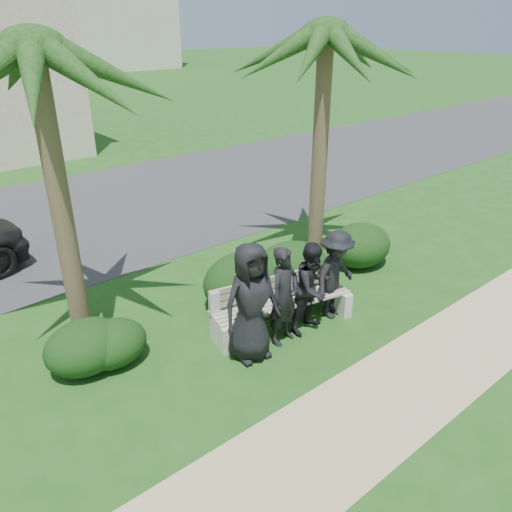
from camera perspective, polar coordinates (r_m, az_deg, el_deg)
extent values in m
plane|color=#1B4B15|center=(8.17, 3.02, -10.59)|extent=(160.00, 160.00, 0.00)
cube|color=tan|center=(7.25, 13.10, -16.76)|extent=(30.00, 1.60, 0.01)
cube|color=#2D2D30|center=(14.41, -19.07, 4.48)|extent=(160.00, 8.00, 0.01)
cube|color=gray|center=(8.45, 3.19, -5.48)|extent=(2.55, 1.10, 0.04)
cube|color=gray|center=(8.48, 2.09, -3.32)|extent=(2.43, 0.59, 0.29)
cube|color=beige|center=(7.95, -3.09, -9.68)|extent=(0.29, 0.59, 0.45)
cube|color=beige|center=(9.29, 8.42, -4.35)|extent=(0.29, 0.59, 0.45)
imported|color=black|center=(7.50, -0.58, -5.34)|extent=(1.00, 0.71, 1.92)
imported|color=black|center=(7.94, 3.23, -4.58)|extent=(0.67, 0.50, 1.67)
imported|color=black|center=(8.31, 6.50, -3.59)|extent=(0.83, 0.69, 1.58)
imported|color=black|center=(8.73, 9.06, -2.13)|extent=(1.15, 0.81, 1.62)
ellipsoid|color=#17330E|center=(7.97, -18.91, -9.63)|extent=(1.23, 1.02, 0.80)
ellipsoid|color=#17330E|center=(8.00, -16.19, -9.45)|extent=(1.09, 0.90, 0.71)
ellipsoid|color=#17330E|center=(9.06, -1.27, -2.72)|extent=(1.61, 1.33, 1.05)
ellipsoid|color=#17330E|center=(9.46, 4.06, -1.47)|extent=(1.63, 1.34, 1.06)
ellipsoid|color=#17330E|center=(10.88, 11.81, 1.35)|extent=(1.42, 1.17, 0.93)
cylinder|color=brown|center=(8.12, -21.42, 5.29)|extent=(0.32, 0.32, 4.48)
cylinder|color=brown|center=(10.51, 7.29, 11.43)|extent=(0.32, 0.32, 4.60)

